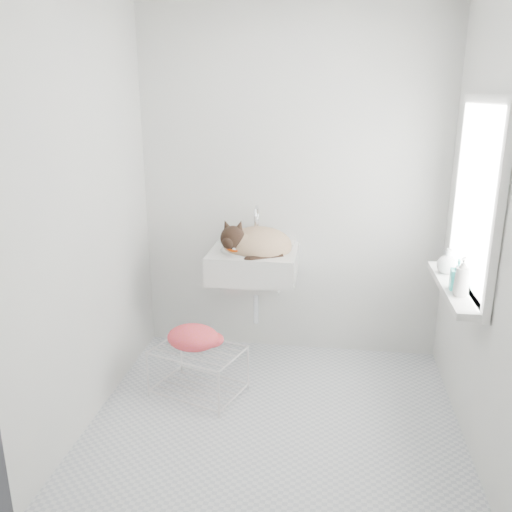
# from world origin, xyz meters

# --- Properties ---
(floor) EXTENTS (2.20, 2.00, 0.02)m
(floor) POSITION_xyz_m (0.00, 0.00, 0.00)
(floor) COLOR silver
(floor) RESTS_ON ground
(back_wall) EXTENTS (2.20, 0.02, 2.50)m
(back_wall) POSITION_xyz_m (0.00, 1.00, 1.25)
(back_wall) COLOR silver
(back_wall) RESTS_ON ground
(right_wall) EXTENTS (0.02, 2.00, 2.50)m
(right_wall) POSITION_xyz_m (1.10, 0.00, 1.25)
(right_wall) COLOR silver
(right_wall) RESTS_ON ground
(left_wall) EXTENTS (0.02, 2.00, 2.50)m
(left_wall) POSITION_xyz_m (-1.10, 0.00, 1.25)
(left_wall) COLOR silver
(left_wall) RESTS_ON ground
(window_glass) EXTENTS (0.01, 0.80, 1.00)m
(window_glass) POSITION_xyz_m (1.09, 0.20, 1.35)
(window_glass) COLOR white
(window_glass) RESTS_ON right_wall
(window_frame) EXTENTS (0.04, 0.90, 1.10)m
(window_frame) POSITION_xyz_m (1.07, 0.20, 1.35)
(window_frame) COLOR white
(window_frame) RESTS_ON right_wall
(windowsill) EXTENTS (0.16, 0.88, 0.04)m
(windowsill) POSITION_xyz_m (1.01, 0.20, 0.83)
(windowsill) COLOR white
(windowsill) RESTS_ON right_wall
(sink) EXTENTS (0.61, 0.53, 0.24)m
(sink) POSITION_xyz_m (-0.24, 0.74, 0.85)
(sink) COLOR white
(sink) RESTS_ON back_wall
(faucet) EXTENTS (0.22, 0.15, 0.22)m
(faucet) POSITION_xyz_m (-0.24, 0.92, 0.99)
(faucet) COLOR silver
(faucet) RESTS_ON sink
(cat) EXTENTS (0.55, 0.49, 0.31)m
(cat) POSITION_xyz_m (-0.23, 0.72, 0.89)
(cat) COLOR #A47D59
(cat) RESTS_ON sink
(wire_rack) EXTENTS (0.63, 0.53, 0.32)m
(wire_rack) POSITION_xyz_m (-0.53, 0.22, 0.15)
(wire_rack) COLOR silver
(wire_rack) RESTS_ON floor
(towel) EXTENTS (0.37, 0.28, 0.14)m
(towel) POSITION_xyz_m (-0.56, 0.23, 0.35)
(towel) COLOR #CA4700
(towel) RESTS_ON wire_rack
(bottle_a) EXTENTS (0.10, 0.10, 0.19)m
(bottle_a) POSITION_xyz_m (1.00, 0.02, 0.85)
(bottle_a) COLOR silver
(bottle_a) RESTS_ON windowsill
(bottle_b) EXTENTS (0.09, 0.09, 0.17)m
(bottle_b) POSITION_xyz_m (1.00, 0.12, 0.85)
(bottle_b) COLOR teal
(bottle_b) RESTS_ON windowsill
(bottle_c) EXTENTS (0.17, 0.17, 0.16)m
(bottle_c) POSITION_xyz_m (1.00, 0.41, 0.85)
(bottle_c) COLOR white
(bottle_c) RESTS_ON windowsill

